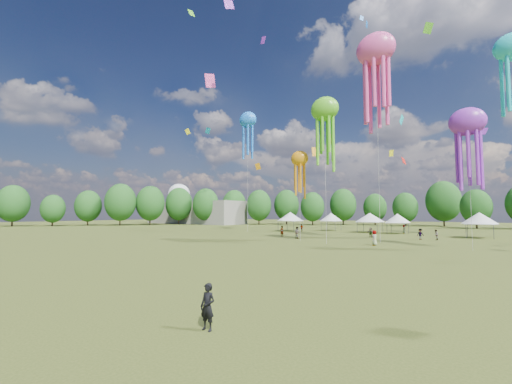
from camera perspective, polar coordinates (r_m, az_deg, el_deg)
The scene contains 10 objects.
ground at distance 19.55m, azimuth -23.29°, elevation -15.24°, with size 300.00×300.00×0.00m, color #384416.
observer_main at distance 11.76m, azimuth -8.61°, elevation -19.53°, with size 0.58×0.38×1.59m, color black.
spectator_near at distance 50.09m, azimuth 7.32°, elevation -7.20°, with size 0.90×0.70×1.85m, color gray.
spectators_far at distance 55.07m, azimuth 20.35°, elevation -6.78°, with size 26.98×27.89×1.85m.
festival_tents at distance 67.68m, azimuth 18.50°, elevation -4.30°, with size 39.20×12.23×4.15m.
show_kites at distance 53.73m, azimuth 21.90°, elevation 15.80°, with size 49.77×25.13×31.29m.
small_kites at distance 61.14m, azimuth 17.60°, elevation 21.24°, with size 75.58×56.27×46.24m.
treeline at distance 75.11m, azimuth 20.69°, elevation -1.53°, with size 201.57×95.24×13.43m.
hangar at distance 120.45m, azimuth -10.88°, elevation -3.64°, with size 40.00×12.00×8.00m, color gray.
radome at distance 136.56m, azimuth -13.55°, elevation -1.09°, with size 9.00×9.00×16.00m.
Camera 1 is at (16.46, -9.75, 4.01)m, focal length 22.48 mm.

